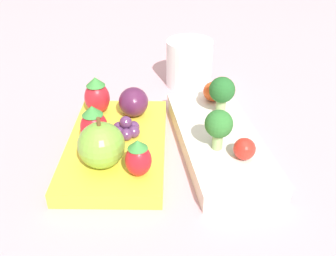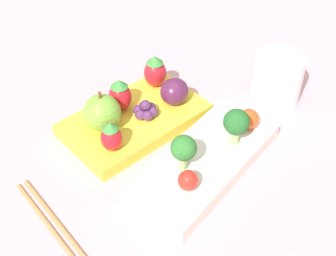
{
  "view_description": "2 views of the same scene",
  "coord_description": "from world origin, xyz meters",
  "px_view_note": "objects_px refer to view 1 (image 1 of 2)",
  "views": [
    {
      "loc": [
        0.36,
        -0.04,
        0.28
      ],
      "look_at": [
        -0.01,
        -0.01,
        0.03
      ],
      "focal_mm": 40.0,
      "sensor_mm": 36.0,
      "label": 1
    },
    {
      "loc": [
        0.32,
        0.3,
        0.45
      ],
      "look_at": [
        -0.01,
        -0.01,
        0.03
      ],
      "focal_mm": 50.0,
      "sensor_mm": 36.0,
      "label": 2
    }
  ],
  "objects_px": {
    "broccoli_floret_0": "(219,125)",
    "bento_box_savoury": "(218,139)",
    "plum": "(134,102)",
    "bento_box_fruit": "(117,146)",
    "broccoli_floret_1": "(222,91)",
    "strawberry_2": "(138,158)",
    "strawberry_0": "(94,125)",
    "cherry_tomato_0": "(213,91)",
    "cherry_tomato_1": "(244,149)",
    "grape_cluster": "(126,129)",
    "drinking_cup": "(189,63)",
    "strawberry_1": "(97,96)",
    "apple": "(101,145)"
  },
  "relations": [
    {
      "from": "bento_box_fruit",
      "to": "bento_box_savoury",
      "type": "bearing_deg",
      "value": 90.07
    },
    {
      "from": "cherry_tomato_0",
      "to": "strawberry_2",
      "type": "height_order",
      "value": "strawberry_2"
    },
    {
      "from": "cherry_tomato_0",
      "to": "strawberry_0",
      "type": "relative_size",
      "value": 0.56
    },
    {
      "from": "broccoli_floret_1",
      "to": "plum",
      "type": "relative_size",
      "value": 1.22
    },
    {
      "from": "bento_box_fruit",
      "to": "strawberry_0",
      "type": "relative_size",
      "value": 4.17
    },
    {
      "from": "broccoli_floret_1",
      "to": "bento_box_savoury",
      "type": "bearing_deg",
      "value": -14.15
    },
    {
      "from": "broccoli_floret_1",
      "to": "strawberry_2",
      "type": "xyz_separation_m",
      "value": [
        0.11,
        -0.11,
        -0.02
      ]
    },
    {
      "from": "cherry_tomato_1",
      "to": "drinking_cup",
      "type": "bearing_deg",
      "value": -173.31
    },
    {
      "from": "plum",
      "to": "bento_box_savoury",
      "type": "bearing_deg",
      "value": 60.52
    },
    {
      "from": "broccoli_floret_1",
      "to": "bento_box_fruit",
      "type": "bearing_deg",
      "value": -71.66
    },
    {
      "from": "bento_box_fruit",
      "to": "strawberry_0",
      "type": "height_order",
      "value": "strawberry_0"
    },
    {
      "from": "broccoli_floret_0",
      "to": "bento_box_savoury",
      "type": "bearing_deg",
      "value": 164.04
    },
    {
      "from": "cherry_tomato_0",
      "to": "plum",
      "type": "xyz_separation_m",
      "value": [
        0.02,
        -0.11,
        0.0
      ]
    },
    {
      "from": "cherry_tomato_0",
      "to": "strawberry_1",
      "type": "distance_m",
      "value": 0.16
    },
    {
      "from": "broccoli_floret_1",
      "to": "plum",
      "type": "bearing_deg",
      "value": -96.41
    },
    {
      "from": "strawberry_0",
      "to": "strawberry_1",
      "type": "bearing_deg",
      "value": -179.17
    },
    {
      "from": "strawberry_2",
      "to": "cherry_tomato_1",
      "type": "bearing_deg",
      "value": 95.96
    },
    {
      "from": "bento_box_fruit",
      "to": "drinking_cup",
      "type": "height_order",
      "value": "drinking_cup"
    },
    {
      "from": "strawberry_0",
      "to": "drinking_cup",
      "type": "relative_size",
      "value": 0.67
    },
    {
      "from": "bento_box_savoury",
      "to": "plum",
      "type": "relative_size",
      "value": 5.32
    },
    {
      "from": "broccoli_floret_1",
      "to": "strawberry_2",
      "type": "bearing_deg",
      "value": -45.11
    },
    {
      "from": "strawberry_0",
      "to": "bento_box_savoury",
      "type": "bearing_deg",
      "value": 91.02
    },
    {
      "from": "cherry_tomato_0",
      "to": "drinking_cup",
      "type": "distance_m",
      "value": 0.1
    },
    {
      "from": "strawberry_0",
      "to": "plum",
      "type": "height_order",
      "value": "strawberry_0"
    },
    {
      "from": "broccoli_floret_0",
      "to": "grape_cluster",
      "type": "relative_size",
      "value": 1.37
    },
    {
      "from": "bento_box_fruit",
      "to": "cherry_tomato_0",
      "type": "height_order",
      "value": "cherry_tomato_0"
    },
    {
      "from": "strawberry_0",
      "to": "apple",
      "type": "bearing_deg",
      "value": 14.29
    },
    {
      "from": "strawberry_1",
      "to": "grape_cluster",
      "type": "height_order",
      "value": "strawberry_1"
    },
    {
      "from": "cherry_tomato_1",
      "to": "plum",
      "type": "distance_m",
      "value": 0.16
    },
    {
      "from": "drinking_cup",
      "to": "broccoli_floret_1",
      "type": "bearing_deg",
      "value": 9.5
    },
    {
      "from": "apple",
      "to": "strawberry_1",
      "type": "distance_m",
      "value": 0.12
    },
    {
      "from": "strawberry_0",
      "to": "strawberry_2",
      "type": "bearing_deg",
      "value": 38.08
    },
    {
      "from": "bento_box_savoury",
      "to": "broccoli_floret_1",
      "type": "height_order",
      "value": "broccoli_floret_1"
    },
    {
      "from": "cherry_tomato_0",
      "to": "plum",
      "type": "height_order",
      "value": "plum"
    },
    {
      "from": "broccoli_floret_0",
      "to": "broccoli_floret_1",
      "type": "relative_size",
      "value": 0.95
    },
    {
      "from": "cherry_tomato_0",
      "to": "broccoli_floret_0",
      "type": "bearing_deg",
      "value": -8.59
    },
    {
      "from": "bento_box_savoury",
      "to": "apple",
      "type": "xyz_separation_m",
      "value": [
        0.05,
        -0.14,
        0.03
      ]
    },
    {
      "from": "broccoli_floret_0",
      "to": "broccoli_floret_1",
      "type": "height_order",
      "value": "broccoli_floret_1"
    },
    {
      "from": "bento_box_savoury",
      "to": "bento_box_fruit",
      "type": "xyz_separation_m",
      "value": [
        0.0,
        -0.13,
        -0.0
      ]
    },
    {
      "from": "strawberry_0",
      "to": "drinking_cup",
      "type": "bearing_deg",
      "value": 142.9
    },
    {
      "from": "bento_box_fruit",
      "to": "grape_cluster",
      "type": "distance_m",
      "value": 0.02
    },
    {
      "from": "bento_box_fruit",
      "to": "strawberry_1",
      "type": "relative_size",
      "value": 4.04
    },
    {
      "from": "cherry_tomato_1",
      "to": "grape_cluster",
      "type": "xyz_separation_m",
      "value": [
        -0.06,
        -0.13,
        -0.01
      ]
    },
    {
      "from": "strawberry_1",
      "to": "apple",
      "type": "bearing_deg",
      "value": 5.95
    },
    {
      "from": "broccoli_floret_1",
      "to": "strawberry_2",
      "type": "distance_m",
      "value": 0.16
    },
    {
      "from": "plum",
      "to": "bento_box_fruit",
      "type": "bearing_deg",
      "value": -21.36
    },
    {
      "from": "plum",
      "to": "cherry_tomato_1",
      "type": "bearing_deg",
      "value": 46.81
    },
    {
      "from": "cherry_tomato_0",
      "to": "bento_box_savoury",
      "type": "bearing_deg",
      "value": -5.58
    },
    {
      "from": "bento_box_fruit",
      "to": "strawberry_0",
      "type": "distance_m",
      "value": 0.04
    },
    {
      "from": "strawberry_2",
      "to": "drinking_cup",
      "type": "xyz_separation_m",
      "value": [
        -0.25,
        0.09,
        -0.0
      ]
    }
  ]
}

